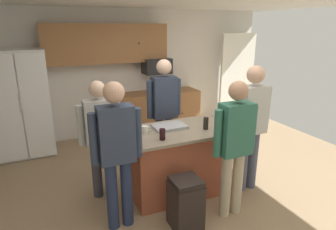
{
  "coord_description": "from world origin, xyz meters",
  "views": [
    {
      "loc": [
        -1.61,
        -3.11,
        2.24
      ],
      "look_at": [
        -0.06,
        0.41,
        1.05
      ],
      "focal_mm": 30.55,
      "sensor_mm": 36.0,
      "label": 1
    }
  ],
  "objects": [
    {
      "name": "person_host_foreground",
      "position": [
        0.34,
        -0.61,
        0.97
      ],
      "size": [
        0.57,
        0.22,
        1.68
      ],
      "rotation": [
        0.0,
        0.0,
        2.08
      ],
      "color": "tan",
      "rests_on": "ground"
    },
    {
      "name": "person_guest_right",
      "position": [
        0.08,
        0.87,
        1.03
      ],
      "size": [
        0.57,
        0.23,
        1.78
      ],
      "rotation": [
        0.0,
        0.0,
        -1.75
      ],
      "color": "#383842",
      "rests_on": "ground"
    },
    {
      "name": "cabinet_run_lower",
      "position": [
        0.6,
        2.48,
        0.45
      ],
      "size": [
        1.8,
        0.63,
        0.9
      ],
      "color": "#936038",
      "rests_on": "ground"
    },
    {
      "name": "person_guest_left",
      "position": [
        -1.01,
        0.44,
        0.92
      ],
      "size": [
        0.57,
        0.22,
        1.6
      ],
      "rotation": [
        0.0,
        0.0,
        -0.34
      ],
      "color": "#383842",
      "rests_on": "ground"
    },
    {
      "name": "person_elder_center",
      "position": [
        0.9,
        -0.22,
        1.03
      ],
      "size": [
        0.57,
        0.23,
        1.77
      ],
      "rotation": [
        0.0,
        0.0,
        2.82
      ],
      "color": "#4C5166",
      "rests_on": "ground"
    },
    {
      "name": "serving_tray",
      "position": [
        -0.13,
        0.2,
        0.95
      ],
      "size": [
        0.44,
        0.3,
        0.04
      ],
      "color": "#B7B7BC",
      "rests_on": "kitchen_island"
    },
    {
      "name": "glass_dark_ale",
      "position": [
        0.29,
        -0.03,
        1.01
      ],
      "size": [
        0.07,
        0.07,
        0.16
      ],
      "color": "black",
      "rests_on": "kitchen_island"
    },
    {
      "name": "trash_bin",
      "position": [
        -0.28,
        -0.6,
        0.3
      ],
      "size": [
        0.34,
        0.34,
        0.61
      ],
      "color": "black",
      "rests_on": "ground"
    },
    {
      "name": "refrigerator",
      "position": [
        -2.0,
        2.38,
        0.94
      ],
      "size": [
        0.91,
        0.76,
        1.88
      ],
      "color": "white",
      "rests_on": "ground"
    },
    {
      "name": "mug_ceramic_white",
      "position": [
        -0.49,
        0.16,
        0.98
      ],
      "size": [
        0.13,
        0.08,
        0.09
      ],
      "color": "white",
      "rests_on": "kitchen_island"
    },
    {
      "name": "back_wall",
      "position": [
        0.0,
        2.8,
        1.3
      ],
      "size": [
        6.4,
        0.1,
        2.6
      ],
      "primitive_type": "cube",
      "color": "silver",
      "rests_on": "ground"
    },
    {
      "name": "person_guest_by_door",
      "position": [
        -0.97,
        -0.29,
        0.99
      ],
      "size": [
        0.57,
        0.23,
        1.71
      ],
      "rotation": [
        0.0,
        0.0,
        0.41
      ],
      "color": "#232D4C",
      "rests_on": "ground"
    },
    {
      "name": "kitchen_island",
      "position": [
        -0.06,
        0.11,
        0.47
      ],
      "size": [
        1.41,
        0.85,
        0.93
      ],
      "color": "#9E4C33",
      "rests_on": "ground"
    },
    {
      "name": "microwave_over_range",
      "position": [
        0.6,
        2.5,
        1.45
      ],
      "size": [
        0.56,
        0.4,
        0.32
      ],
      "primitive_type": "cube",
      "color": "black"
    },
    {
      "name": "french_door_window_panel",
      "position": [
        2.6,
        2.4,
        1.1
      ],
      "size": [
        0.9,
        0.06,
        2.0
      ],
      "primitive_type": "cube",
      "color": "white",
      "rests_on": "ground"
    },
    {
      "name": "cabinet_run_upper",
      "position": [
        -0.4,
        2.6,
        1.93
      ],
      "size": [
        2.4,
        0.38,
        0.75
      ],
      "color": "#936038"
    },
    {
      "name": "floor",
      "position": [
        0.0,
        0.0,
        0.0
      ],
      "size": [
        7.04,
        7.04,
        0.0
      ],
      "primitive_type": "plane",
      "color": "#937A5B",
      "rests_on": "ground"
    },
    {
      "name": "glass_pilsner",
      "position": [
        -0.38,
        -0.14,
        1.0
      ],
      "size": [
        0.07,
        0.07,
        0.14
      ],
      "color": "black",
      "rests_on": "kitchen_island"
    }
  ]
}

